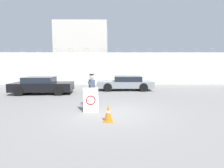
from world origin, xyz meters
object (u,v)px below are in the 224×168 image
barricade_sign (91,100)px  security_guard (92,89)px  traffic_cone_near (108,113)px  parked_car_front_coupe (42,85)px  parked_car_rear_sedan (126,83)px

barricade_sign → security_guard: bearing=84.5°
traffic_cone_near → parked_car_front_coupe: size_ratio=0.15×
traffic_cone_near → parked_car_front_coupe: 8.00m
barricade_sign → traffic_cone_near: size_ratio=1.67×
parked_car_front_coupe → parked_car_rear_sedan: bearing=13.4°
security_guard → parked_car_front_coupe: security_guard is taller
security_guard → parked_car_rear_sedan: 6.43m
traffic_cone_near → parked_car_rear_sedan: parked_car_rear_sedan is taller
security_guard → parked_car_front_coupe: bearing=-155.6°
barricade_sign → parked_car_rear_sedan: size_ratio=0.24×
parked_car_rear_sedan → traffic_cone_near: bearing=81.0°
barricade_sign → parked_car_rear_sedan: bearing=65.5°
parked_car_front_coupe → parked_car_rear_sedan: (6.28, 1.81, -0.03)m
barricade_sign → parked_car_front_coupe: size_ratio=0.25×
security_guard → barricade_sign: bearing=-18.9°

